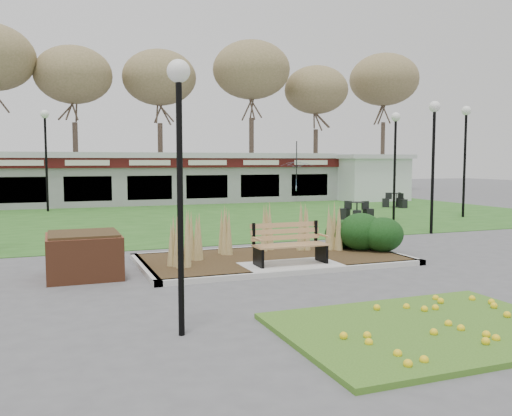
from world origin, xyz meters
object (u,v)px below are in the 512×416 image
object	(u,v)px
park_bench	(289,243)
patio_umbrella	(296,176)
food_pavilion	(145,178)
bistro_set_c	(357,214)
service_hut	(370,177)
lamp_post_mid_right	(395,142)
lamp_post_far_right	(466,137)
bistro_set_d	(396,202)
lamp_post_near_right	(434,137)
lamp_post_far_left	(45,138)
brick_planter	(84,255)
lamp_post_near_left	(179,136)

from	to	relation	value
park_bench	patio_umbrella	xyz separation A→B (m)	(8.48, 17.75, 0.99)
food_pavilion	bistro_set_c	size ratio (longest dim) A/B	17.26
service_hut	lamp_post_mid_right	world-z (taller)	lamp_post_mid_right
lamp_post_far_right	bistro_set_d	distance (m)	6.11
lamp_post_near_right	lamp_post_far_left	world-z (taller)	lamp_post_far_left
lamp_post_mid_right	lamp_post_far_right	xyz separation A→B (m)	(3.77, 0.29, 0.30)
lamp_post_far_left	brick_planter	bearing A→B (deg)	-87.23
bistro_set_d	lamp_post_mid_right	bearing A→B (deg)	-126.13
bistro_set_d	bistro_set_c	bearing A→B (deg)	-138.09
lamp_post_far_right	bistro_set_d	world-z (taller)	lamp_post_far_right
bistro_set_d	patio_umbrella	xyz separation A→B (m)	(-3.45, 4.98, 1.31)
lamp_post_near_left	food_pavilion	bearing A→B (deg)	81.89
bistro_set_d	lamp_post_near_right	bearing A→B (deg)	-118.90
park_bench	bistro_set_d	distance (m)	17.47
food_pavilion	lamp_post_far_right	world-z (taller)	lamp_post_far_right
bistro_set_d	patio_umbrella	bearing A→B (deg)	124.68
lamp_post_far_right	service_hut	bearing A→B (deg)	79.96
lamp_post_near_right	bistro_set_d	world-z (taller)	lamp_post_near_right
lamp_post_near_left	lamp_post_mid_right	distance (m)	15.78
service_hut	bistro_set_d	distance (m)	5.36
lamp_post_far_right	bistro_set_c	world-z (taller)	lamp_post_far_right
lamp_post_mid_right	bistro_set_c	bearing A→B (deg)	149.40
service_hut	park_bench	bearing A→B (deg)	-127.25
lamp_post_near_left	patio_umbrella	xyz separation A→B (m)	(11.82, 21.50, -1.21)
park_bench	lamp_post_near_left	distance (m)	5.48
food_pavilion	bistro_set_c	xyz separation A→B (m)	(6.66, -11.67, -1.20)
patio_umbrella	bistro_set_c	bearing A→B (deg)	-100.61
lamp_post_mid_right	bistro_set_c	xyz separation A→B (m)	(-1.27, 0.75, -2.92)
park_bench	lamp_post_far_right	distance (m)	14.24
brick_planter	bistro_set_c	distance (m)	13.25
park_bench	service_hut	world-z (taller)	service_hut
lamp_post_far_left	bistro_set_c	size ratio (longest dim) A/B	3.41
lamp_post_mid_right	bistro_set_d	distance (m)	7.38
food_pavilion	lamp_post_near_right	distance (m)	17.50
lamp_post_far_left	bistro_set_d	world-z (taller)	lamp_post_far_left
brick_planter	service_hut	world-z (taller)	service_hut
park_bench	service_hut	size ratio (longest dim) A/B	0.39
food_pavilion	patio_umbrella	size ratio (longest dim) A/B	9.91
park_bench	lamp_post_far_right	size ratio (longest dim) A/B	0.36
lamp_post_mid_right	brick_planter	bearing A→B (deg)	-152.06
food_pavilion	service_hut	bearing A→B (deg)	-8.27
service_hut	lamp_post_near_left	bearing A→B (deg)	-128.08
lamp_post_near_left	lamp_post_mid_right	world-z (taller)	lamp_post_mid_right
lamp_post_far_left	patio_umbrella	bearing A→B (deg)	4.19
food_pavilion	lamp_post_near_left	world-z (taller)	lamp_post_near_left
bistro_set_d	lamp_post_near_left	bearing A→B (deg)	-132.76
lamp_post_near_right	patio_umbrella	distance (m)	14.18
brick_planter	bistro_set_d	bearing A→B (deg)	36.35
service_hut	patio_umbrella	distance (m)	5.02
service_hut	lamp_post_near_right	world-z (taller)	lamp_post_near_right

